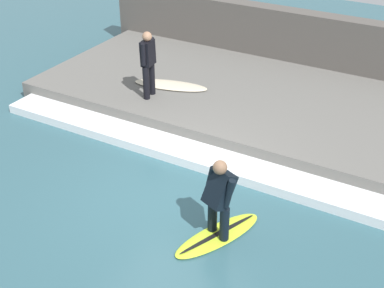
# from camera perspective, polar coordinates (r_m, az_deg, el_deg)

# --- Properties ---
(ground_plane) EXTENTS (28.00, 28.00, 0.00)m
(ground_plane) POSITION_cam_1_polar(r_m,az_deg,el_deg) (9.66, -2.43, -5.76)
(ground_plane) COLOR #335B66
(concrete_ledge) EXTENTS (4.40, 10.45, 0.42)m
(concrete_ledge) POSITION_cam_1_polar(r_m,az_deg,el_deg) (12.54, 6.99, 4.39)
(concrete_ledge) COLOR #66635E
(concrete_ledge) RESTS_ON ground_plane
(back_wall) EXTENTS (0.50, 10.97, 1.72)m
(back_wall) POSITION_cam_1_polar(r_m,az_deg,el_deg) (14.41, 11.11, 10.46)
(back_wall) COLOR #544F49
(back_wall) RESTS_ON ground_plane
(wave_foam_crest) EXTENTS (0.73, 9.93, 0.19)m
(wave_foam_crest) POSITION_cam_1_polar(r_m,az_deg,el_deg) (10.56, 1.40, -1.54)
(wave_foam_crest) COLOR white
(wave_foam_crest) RESTS_ON ground_plane
(surfboard_riding) EXTENTS (1.76, 1.11, 0.07)m
(surfboard_riding) POSITION_cam_1_polar(r_m,az_deg,el_deg) (8.82, 2.78, -9.69)
(surfboard_riding) COLOR #BFE02D
(surfboard_riding) RESTS_ON ground_plane
(surfer_riding) EXTENTS (0.55, 0.61, 1.40)m
(surfer_riding) POSITION_cam_1_polar(r_m,az_deg,el_deg) (8.32, 2.91, -5.47)
(surfer_riding) COLOR black
(surfer_riding) RESTS_ON surfboard_riding
(surfer_waiting_near) EXTENTS (0.51, 0.27, 1.53)m
(surfer_waiting_near) POSITION_cam_1_polar(r_m,az_deg,el_deg) (11.97, -4.70, 8.83)
(surfer_waiting_near) COLOR black
(surfer_waiting_near) RESTS_ON concrete_ledge
(surfboard_waiting_near) EXTENTS (0.95, 1.87, 0.06)m
(surfboard_waiting_near) POSITION_cam_1_polar(r_m,az_deg,el_deg) (12.76, -2.28, 6.29)
(surfboard_waiting_near) COLOR beige
(surfboard_waiting_near) RESTS_ON concrete_ledge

